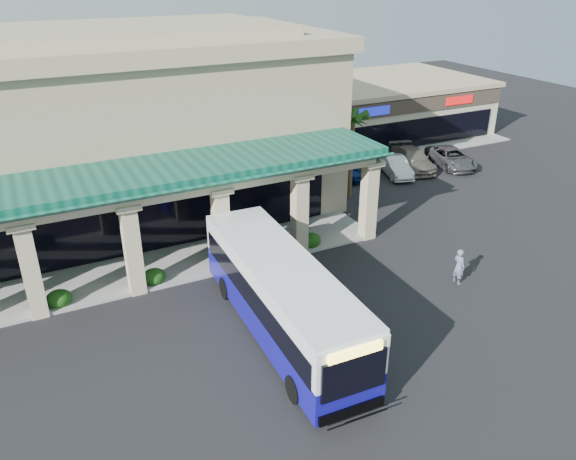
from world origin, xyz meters
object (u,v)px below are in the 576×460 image
car_white (395,166)px  car_gray (451,158)px  car_red (412,159)px  transit_bus (281,298)px  car_silver (341,169)px  pedestrian (459,266)px

car_white → car_gray: bearing=13.0°
car_white → car_red: (2.13, 0.67, 0.07)m
transit_bus → car_gray: transit_bus is taller
car_silver → car_red: car_red is taller
car_red → car_gray: 3.24m
car_silver → car_red: 6.21m
car_white → car_gray: (5.23, -0.29, 0.01)m
pedestrian → car_gray: (12.01, 14.09, -0.22)m
pedestrian → car_red: (8.92, 15.06, -0.16)m
transit_bus → car_gray: size_ratio=2.41×
pedestrian → car_gray: bearing=-42.5°
car_white → car_red: bearing=33.7°
car_red → car_white: bearing=-148.7°
transit_bus → car_gray: (21.83, 13.88, -1.03)m
transit_bus → car_white: 21.85m
pedestrian → car_gray: size_ratio=0.36×
pedestrian → car_red: size_ratio=0.35×
transit_bus → car_silver: transit_bus is taller
car_gray → car_red: bearing=175.5°
car_white → car_gray: car_gray is taller
transit_bus → car_white: bearing=42.6°
transit_bus → pedestrian: (9.81, -0.22, -0.81)m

